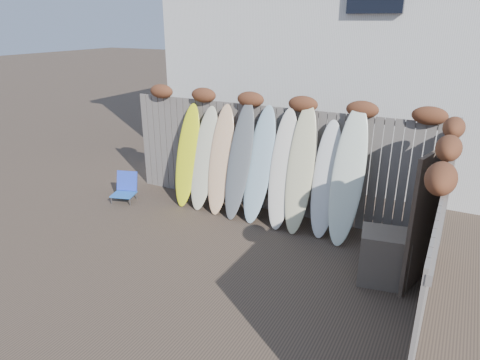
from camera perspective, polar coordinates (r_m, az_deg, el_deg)
The scene contains 16 objects.
ground at distance 6.47m, azimuth -5.09°, elevation -11.67°, with size 80.00×80.00×0.00m, color #493A2D.
back_fence at distance 7.89m, azimuth 4.45°, elevation 3.87°, with size 6.05×0.28×2.24m.
right_fence at distance 5.33m, azimuth 24.62°, elevation -7.04°, with size 0.28×4.40×2.24m.
house at distance 11.34m, azimuth 15.78°, elevation 18.63°, with size 8.50×5.50×6.33m.
beach_chair at distance 8.94m, azimuth -15.04°, elevation -0.99°, with size 0.55×0.57×0.57m.
wooden_crate at distance 6.32m, azimuth 18.58°, elevation -9.70°, with size 0.64×0.53×0.75m, color brown.
lattice_panel at distance 6.31m, azimuth 23.83°, elevation -4.50°, with size 0.05×1.28×1.92m, color #383022.
surfboard_0 at distance 8.38m, azimuth -7.03°, elevation 3.28°, with size 0.46×0.07×2.02m, color #EDF415.
surfboard_1 at distance 8.18m, azimuth -4.78°, elevation 2.88°, with size 0.51×0.07×2.01m, color beige.
surfboard_2 at distance 7.97m, azimuth -2.57°, elevation 2.71°, with size 0.46×0.07×2.08m, color #FFAD7D.
surfboard_3 at distance 7.74m, azimuth -0.08°, elevation 2.57°, with size 0.46×0.07×2.19m, color slate.
surfboard_4 at distance 7.61m, azimuth 2.58°, elevation 2.03°, with size 0.51×0.07×2.14m, color #A3C7D7.
surfboard_5 at distance 7.42m, azimuth 5.72°, elevation 1.42°, with size 0.46×0.07×2.13m, color silver.
surfboard_6 at distance 7.29m, azimuth 8.05°, elevation 1.43°, with size 0.46×0.07×2.24m, color beige.
surfboard_7 at distance 7.24m, azimuth 11.39°, elevation 0.08°, with size 0.45×0.07×1.99m, color silver.
surfboard_8 at distance 7.04m, azimuth 14.19°, elevation 0.49°, with size 0.52×0.07×2.29m, color white.
Camera 1 is at (3.05, -4.55, 3.44)m, focal length 32.00 mm.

